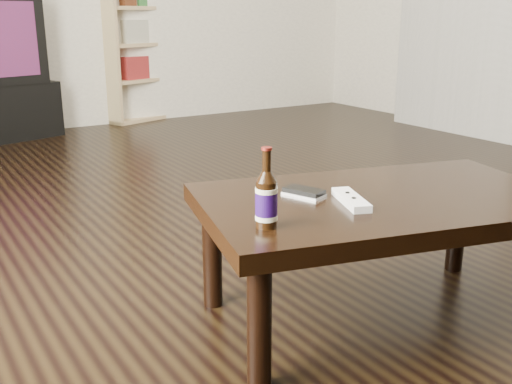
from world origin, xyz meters
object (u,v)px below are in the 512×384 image
phone (304,192)px  remote (351,200)px  coffee_table (381,212)px  beer_bottle (266,200)px  bookshelf (134,41)px

phone → remote: remote is taller
coffee_table → phone: bearing=147.6°
beer_bottle → remote: bearing=6.6°
coffee_table → beer_bottle: bearing=-174.0°
beer_bottle → remote: (0.30, 0.04, -0.06)m
coffee_table → remote: remote is taller
coffee_table → phone: phone is taller
remote → bookshelf: bearing=98.3°
coffee_table → phone: 0.23m
bookshelf → remote: bookshelf is taller
coffee_table → beer_bottle: (-0.43, -0.05, 0.12)m
beer_bottle → bookshelf: bearing=73.1°
bookshelf → remote: size_ratio=6.66×
phone → beer_bottle: bearing=-165.9°
bookshelf → phone: size_ratio=9.67×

